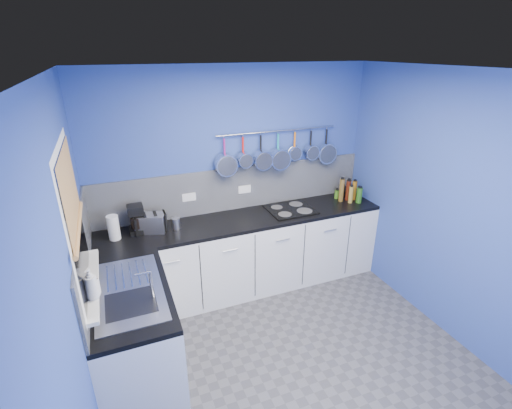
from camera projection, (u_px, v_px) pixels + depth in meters
floor at (291, 358)px, 3.43m from camera, size 3.20×3.00×0.02m
ceiling at (305, 69)px, 2.44m from camera, size 3.20×3.00×0.02m
wall_back at (235, 180)px, 4.22m from camera, size 3.20×0.02×2.50m
wall_front at (456, 387)px, 1.64m from camera, size 3.20×0.02×2.50m
wall_left at (75, 282)px, 2.38m from camera, size 0.02×3.00×2.50m
wall_right at (449, 208)px, 3.49m from camera, size 0.02×3.00×2.50m
backsplash_back at (236, 188)px, 4.24m from camera, size 3.20×0.02×0.50m
backsplash_left at (84, 251)px, 2.94m from camera, size 0.02×1.80×0.50m
cabinet_run_back at (245, 255)px, 4.28m from camera, size 3.20×0.60×0.86m
worktop_back at (245, 220)px, 4.10m from camera, size 3.20×0.60×0.04m
cabinet_run_left at (137, 337)px, 3.06m from camera, size 0.60×1.20×0.86m
worktop_left at (129, 292)px, 2.89m from camera, size 0.60×1.20×0.04m
window_frame at (74, 221)px, 2.53m from camera, size 0.01×1.00×1.10m
window_glass at (75, 221)px, 2.53m from camera, size 0.01×0.90×1.00m
bamboo_blind at (70, 190)px, 2.44m from camera, size 0.01×0.90×0.55m
window_sill at (91, 283)px, 2.74m from camera, size 0.10×0.98×0.03m
sink_unit at (129, 290)px, 2.88m from camera, size 0.50×0.95×0.01m
mixer_tap at (151, 285)px, 2.73m from camera, size 0.12×0.08×0.26m
socket_left at (189, 197)px, 4.05m from camera, size 0.15×0.01×0.09m
socket_right at (245, 189)px, 4.27m from camera, size 0.15×0.01×0.09m
pot_rail at (278, 131)px, 4.13m from camera, size 1.45×0.02×0.02m
soap_bottle_a at (91, 283)px, 2.51m from camera, size 0.12×0.12×0.24m
soap_bottle_b at (92, 285)px, 2.54m from camera, size 0.10×0.10×0.17m
paper_towel at (114, 228)px, 3.60m from camera, size 0.13×0.13×0.25m
coffee_maker at (137, 219)px, 3.72m from camera, size 0.16×0.18×0.29m
toaster at (151, 223)px, 3.76m from camera, size 0.33×0.25×0.19m
canister at (176, 224)px, 3.83m from camera, size 0.10×0.10×0.12m
hob at (291, 210)px, 4.30m from camera, size 0.52×0.46×0.01m
pan_0 at (225, 156)px, 3.99m from camera, size 0.24×0.11×0.43m
pan_1 at (243, 150)px, 4.05m from camera, size 0.17×0.12×0.36m
pan_2 at (261, 151)px, 4.13m from camera, size 0.22×0.13×0.41m
pan_3 at (278, 150)px, 4.21m from camera, size 0.24×0.13×0.43m
pan_4 at (295, 145)px, 4.27m from camera, size 0.17×0.06×0.36m
pan_5 at (311, 144)px, 4.34m from camera, size 0.18×0.10×0.37m
pan_6 at (326, 145)px, 4.43m from camera, size 0.25×0.09×0.44m
condiment_0 at (348, 188)px, 4.66m from camera, size 0.06×0.06×0.21m
condiment_1 at (342, 192)px, 4.64m from camera, size 0.07×0.07×0.15m
condiment_2 at (337, 194)px, 4.61m from camera, size 0.06×0.06×0.11m
condiment_3 at (354, 190)px, 4.55m from camera, size 0.06×0.06×0.24m
condiment_4 at (348, 191)px, 4.54m from camera, size 0.06×0.06×0.24m
condiment_5 at (341, 190)px, 4.49m from camera, size 0.06×0.06×0.28m
condiment_6 at (359, 195)px, 4.47m from camera, size 0.07×0.07×0.19m
condiment_7 at (351, 195)px, 4.46m from camera, size 0.05×0.05×0.21m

